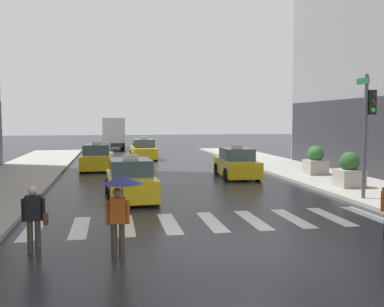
{
  "coord_description": "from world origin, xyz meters",
  "views": [
    {
      "loc": [
        -3.08,
        -10.35,
        3.24
      ],
      "look_at": [
        0.28,
        8.0,
        1.77
      ],
      "focal_mm": 41.22,
      "sensor_mm": 36.0,
      "label": 1
    }
  ],
  "objects": [
    {
      "name": "ground_plane",
      "position": [
        0.0,
        0.0,
        0.0
      ],
      "size": [
        160.0,
        160.0,
        0.0
      ],
      "primitive_type": "plane",
      "color": "#26262B"
    },
    {
      "name": "crosswalk_markings",
      "position": [
        -0.0,
        3.0,
        0.0
      ],
      "size": [
        11.3,
        2.8,
        0.01
      ],
      "color": "silver",
      "rests_on": "ground"
    },
    {
      "name": "traffic_light_pole",
      "position": [
        6.67,
        5.17,
        3.26
      ],
      "size": [
        0.44,
        0.84,
        4.8
      ],
      "color": "#47474C",
      "rests_on": "curb_right"
    },
    {
      "name": "taxi_lead",
      "position": [
        -2.35,
        7.55,
        0.72
      ],
      "size": [
        2.07,
        4.61,
        1.8
      ],
      "color": "yellow",
      "rests_on": "ground"
    },
    {
      "name": "taxi_second",
      "position": [
        3.76,
        13.26,
        0.72
      ],
      "size": [
        2.09,
        4.61,
        1.8
      ],
      "color": "yellow",
      "rests_on": "ground"
    },
    {
      "name": "taxi_third",
      "position": [
        -4.0,
        18.34,
        0.72
      ],
      "size": [
        2.08,
        4.61,
        1.8
      ],
      "color": "yellow",
      "rests_on": "ground"
    },
    {
      "name": "taxi_fourth",
      "position": [
        -0.57,
        25.0,
        0.72
      ],
      "size": [
        2.01,
        4.58,
        1.8
      ],
      "color": "yellow",
      "rests_on": "ground"
    },
    {
      "name": "box_truck",
      "position": [
        -2.93,
        37.15,
        1.85
      ],
      "size": [
        2.4,
        7.58,
        3.35
      ],
      "color": "#2D2D2D",
      "rests_on": "ground"
    },
    {
      "name": "pedestrian_with_umbrella",
      "position": [
        -2.89,
        -0.13,
        1.52
      ],
      "size": [
        0.96,
        0.96,
        1.94
      ],
      "color": "#473D33",
      "rests_on": "ground"
    },
    {
      "name": "pedestrian_with_handbag",
      "position": [
        -4.93,
        0.54,
        0.93
      ],
      "size": [
        0.6,
        0.24,
        1.65
      ],
      "color": "#473D33",
      "rests_on": "ground"
    },
    {
      "name": "planter_near_corner",
      "position": [
        7.53,
        7.9,
        0.87
      ],
      "size": [
        1.1,
        1.1,
        1.6
      ],
      "color": "#A8A399",
      "rests_on": "curb_right"
    },
    {
      "name": "planter_mid_block",
      "position": [
        8.12,
        12.48,
        0.87
      ],
      "size": [
        1.1,
        1.1,
        1.6
      ],
      "color": "#A8A399",
      "rests_on": "curb_right"
    }
  ]
}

